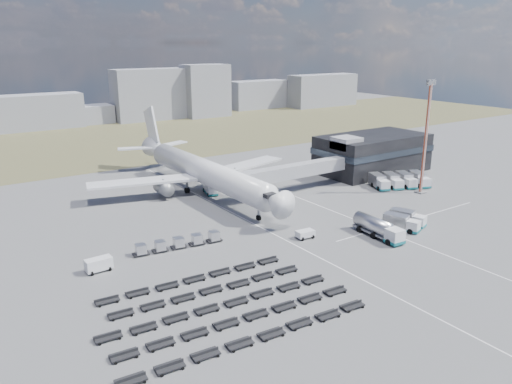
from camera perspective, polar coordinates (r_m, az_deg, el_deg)
ground at (r=92.56m, az=3.47°, el=-4.78°), size 420.00×420.00×0.00m
grass_strip at (r=188.69m, az=-17.47°, el=5.59°), size 420.00×90.00×0.01m
lane_markings at (r=100.58m, az=6.84°, el=-3.09°), size 47.12×110.00×0.01m
terminal at (r=139.35m, az=13.13°, el=4.41°), size 30.40×16.40×11.00m
jet_bridge at (r=115.68m, az=3.58°, el=2.25°), size 30.30×3.80×7.05m
airliner at (r=116.97m, az=-6.22°, el=2.46°), size 51.59×64.53×17.62m
skyline at (r=225.64m, az=-19.94°, el=9.37°), size 311.08×24.86×24.34m
fuel_tanker at (r=92.94m, az=13.79°, el=-4.02°), size 3.32×10.90×3.48m
pushback_tug at (r=90.55m, az=5.63°, el=-4.84°), size 3.38×2.08×1.46m
utility_van at (r=81.13m, az=-17.52°, el=-7.95°), size 4.07×1.96×2.16m
catering_truck at (r=116.68m, az=-5.25°, el=0.45°), size 3.76×6.16×2.64m
service_trucks_near at (r=99.07m, az=16.63°, el=-3.11°), size 7.50×8.18×2.70m
service_trucks_far at (r=126.78m, az=16.07°, el=1.29°), size 14.99×11.78×2.93m
uld_row at (r=86.73m, az=-8.83°, el=-5.74°), size 15.83×3.58×1.73m
baggage_dollies at (r=67.96m, az=-3.85°, el=-12.84°), size 34.93×21.81×0.77m
floodlight_mast at (r=120.53m, az=18.82°, el=5.87°), size 2.46×2.01×26.06m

